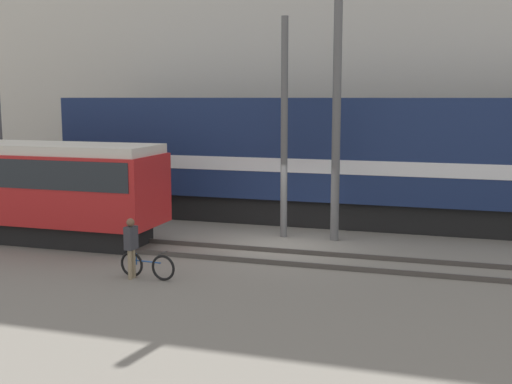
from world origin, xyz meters
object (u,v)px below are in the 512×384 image
(bicycle, at_px, (147,266))
(utility_pole_right, at_px, (337,112))
(freight_locomotive, at_px, (328,158))
(utility_pole_center, at_px, (284,129))
(person, at_px, (131,242))
(streetcar, at_px, (26,185))

(bicycle, bearing_deg, utility_pole_right, 57.41)
(freight_locomotive, xyz_separation_m, bicycle, (-3.01, -8.93, -2.11))
(freight_locomotive, relative_size, bicycle, 12.62)
(freight_locomotive, relative_size, utility_pole_center, 2.82)
(person, relative_size, utility_pole_right, 0.19)
(person, distance_m, utility_pole_right, 8.11)
(freight_locomotive, relative_size, streetcar, 2.21)
(freight_locomotive, xyz_separation_m, utility_pole_right, (0.82, -2.94, 1.78))
(freight_locomotive, distance_m, streetcar, 10.74)
(freight_locomotive, distance_m, utility_pole_right, 3.53)
(utility_pole_center, bearing_deg, bicycle, -109.18)
(person, bearing_deg, bicycle, 16.34)
(bicycle, relative_size, utility_pole_right, 0.19)
(person, relative_size, utility_pole_center, 0.22)
(utility_pole_center, height_order, utility_pole_right, utility_pole_right)
(streetcar, relative_size, bicycle, 5.71)
(streetcar, distance_m, utility_pole_center, 8.76)
(bicycle, bearing_deg, utility_pole_center, 70.82)
(bicycle, distance_m, utility_pole_right, 8.11)
(bicycle, distance_m, utility_pole_center, 7.16)
(bicycle, height_order, person, person)
(bicycle, height_order, utility_pole_right, utility_pole_right)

